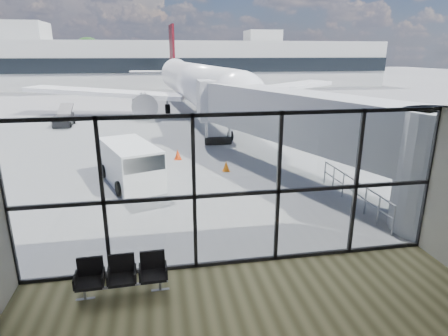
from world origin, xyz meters
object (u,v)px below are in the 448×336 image
object	(u,v)px
airliner	(193,82)
belt_loader	(64,119)
service_van	(131,164)
seating_row	(122,273)

from	to	relation	value
airliner	belt_loader	distance (m)	13.68
service_van	belt_loader	world-z (taller)	service_van
airliner	seating_row	bearing A→B (deg)	-103.51
seating_row	airliner	size ratio (longest dim) A/B	0.06
seating_row	belt_loader	world-z (taller)	belt_loader
service_van	airliner	bearing A→B (deg)	57.47
airliner	service_van	xyz separation A→B (m)	(-5.19, -22.82, -2.02)
service_van	belt_loader	distance (m)	17.56
belt_loader	service_van	bearing A→B (deg)	-69.47
airliner	service_van	world-z (taller)	airliner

